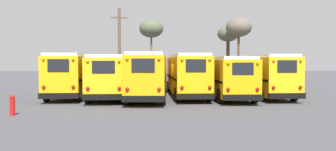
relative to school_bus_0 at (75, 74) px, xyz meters
The scene contains 13 objects.
ground_plane 7.45m from the school_bus_0, ahead, with size 160.00×160.00×0.00m, color #424247.
school_bus_0 is the anchor object (origin of this frame).
school_bus_1 2.97m from the school_bus_0, 14.95° to the right, with size 2.93×10.13×3.12m.
school_bus_2 5.93m from the school_bus_0, 14.73° to the right, with size 3.01×10.91×3.25m.
school_bus_3 8.60m from the school_bus_0, ahead, with size 2.57×10.95×3.23m.
school_bus_4 11.55m from the school_bus_0, ahead, with size 2.61×9.97×3.00m.
school_bus_5 14.34m from the school_bus_0, ahead, with size 2.70×10.15×3.17m.
utility_pole 10.15m from the school_bus_0, 75.48° to the left, with size 1.80×0.31×8.38m.
bare_tree_0 18.91m from the school_bus_0, 32.94° to the left, with size 2.80×2.80×7.52m.
bare_tree_1 18.49m from the school_bus_0, 70.86° to the left, with size 3.11×3.11×8.16m.
bare_tree_2 19.93m from the school_bus_0, 40.49° to the left, with size 2.51×2.51×6.97m.
fence_line 9.72m from the school_bus_0, 42.24° to the left, with size 22.40×0.06×1.42m.
fire_hydrant 9.22m from the school_bus_0, 95.75° to the right, with size 0.24×0.24×1.03m.
Camera 1 is at (-1.14, -24.48, 2.61)m, focal length 35.00 mm.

